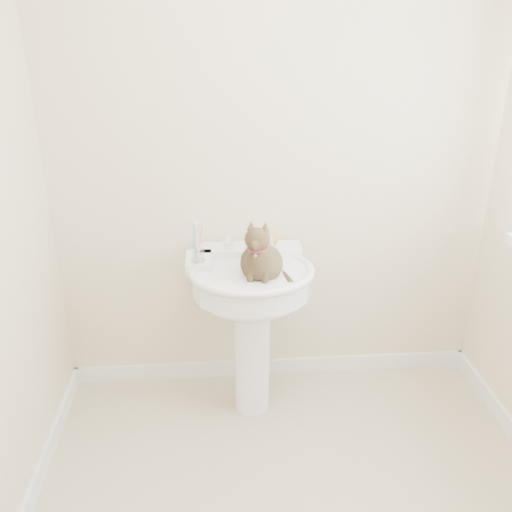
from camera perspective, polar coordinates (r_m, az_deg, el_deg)
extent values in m
cube|color=white|center=(3.14, 1.80, -11.52)|extent=(2.20, 0.02, 0.09)
cylinder|color=white|center=(2.74, -0.42, -10.49)|extent=(0.18, 0.18, 0.63)
cylinder|color=white|center=(2.53, -0.44, -2.71)|extent=(0.56, 0.56, 0.12)
ellipsoid|color=white|center=(2.56, -0.44, -3.92)|extent=(0.51, 0.44, 0.20)
torus|color=white|center=(2.51, -0.45, -1.56)|extent=(0.59, 0.59, 0.04)
cube|color=white|center=(2.68, -0.75, 0.50)|extent=(0.52, 0.14, 0.06)
cube|color=white|center=(2.57, -6.05, -0.67)|extent=(0.12, 0.19, 0.06)
cylinder|color=silver|center=(2.63, -0.70, 1.16)|extent=(0.05, 0.05, 0.05)
cylinder|color=silver|center=(2.57, -0.63, 1.36)|extent=(0.04, 0.04, 0.14)
sphere|color=white|center=(2.63, -3.12, 1.66)|extent=(0.06, 0.06, 0.06)
sphere|color=white|center=(2.65, 1.65, 1.79)|extent=(0.06, 0.06, 0.06)
cube|color=orange|center=(2.71, 1.28, 1.74)|extent=(0.10, 0.08, 0.03)
cylinder|color=silver|center=(2.51, -6.10, -0.52)|extent=(0.07, 0.07, 0.01)
cylinder|color=white|center=(2.49, -6.15, 0.44)|extent=(0.06, 0.06, 0.09)
cylinder|color=#41ACEC|center=(2.47, -6.47, 1.50)|extent=(0.01, 0.01, 0.17)
cylinder|color=white|center=(2.47, -6.20, 1.51)|extent=(0.01, 0.01, 0.17)
cylinder|color=pink|center=(2.47, -5.92, 1.52)|extent=(0.01, 0.01, 0.17)
ellipsoid|color=#483A1D|center=(2.46, 0.48, -0.71)|extent=(0.19, 0.22, 0.18)
ellipsoid|color=#483A1D|center=(2.36, 0.64, -0.26)|extent=(0.13, 0.12, 0.16)
ellipsoid|color=#483A1D|center=(2.30, 0.71, 1.79)|extent=(0.11, 0.10, 0.10)
cone|color=#483A1D|center=(2.30, -0.08, 3.12)|extent=(0.04, 0.04, 0.04)
cone|color=#483A1D|center=(2.30, 1.44, 3.16)|extent=(0.04, 0.04, 0.04)
cylinder|color=#483A1D|center=(2.51, 2.76, -1.72)|extent=(0.03, 0.03, 0.20)
torus|color=maroon|center=(2.32, 0.69, 0.81)|extent=(0.09, 0.09, 0.01)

